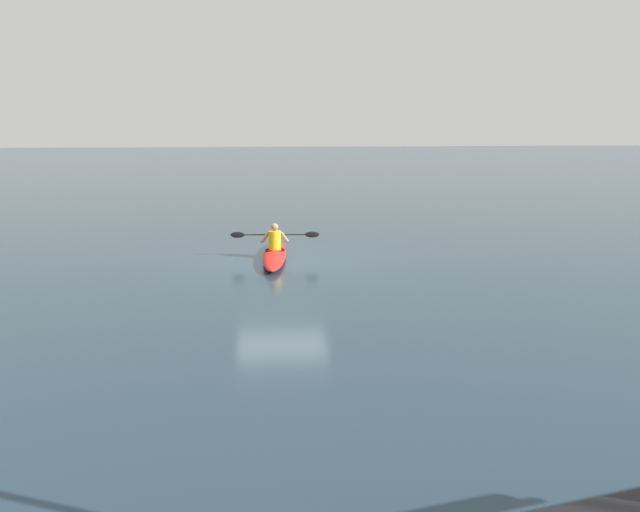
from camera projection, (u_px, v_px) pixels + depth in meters
ground_plane at (281, 260)px, 19.47m from camera, size 160.00×160.00×0.00m
kayak at (275, 255)px, 19.58m from camera, size 0.91×4.40×0.25m
kayaker at (275, 238)px, 19.66m from camera, size 2.49×0.48×0.73m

